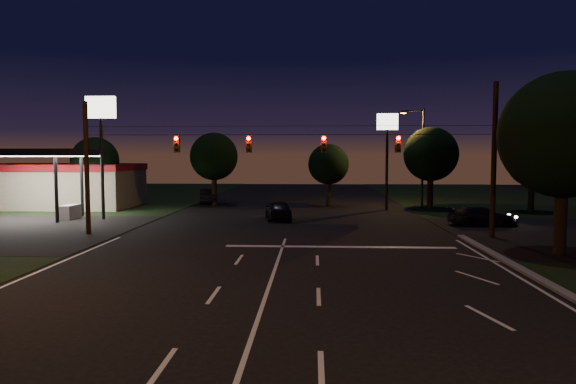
# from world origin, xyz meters

# --- Properties ---
(ground) EXTENTS (140.00, 140.00, 0.00)m
(ground) POSITION_xyz_m (0.00, 0.00, 0.00)
(ground) COLOR black
(ground) RESTS_ON ground
(stop_bar) EXTENTS (12.00, 0.50, 0.01)m
(stop_bar) POSITION_xyz_m (3.00, 11.50, 0.01)
(stop_bar) COLOR silver
(stop_bar) RESTS_ON ground
(utility_pole_right) EXTENTS (0.30, 0.30, 9.00)m
(utility_pole_right) POSITION_xyz_m (12.00, 15.00, 0.00)
(utility_pole_right) COLOR black
(utility_pole_right) RESTS_ON ground
(utility_pole_left) EXTENTS (0.28, 0.28, 8.00)m
(utility_pole_left) POSITION_xyz_m (-12.00, 15.00, 0.00)
(utility_pole_left) COLOR black
(utility_pole_left) RESTS_ON ground
(signal_span) EXTENTS (24.00, 0.40, 1.56)m
(signal_span) POSITION_xyz_m (-0.00, 14.96, 5.50)
(signal_span) COLOR black
(signal_span) RESTS_ON ground
(gas_station) EXTENTS (14.20, 16.10, 5.25)m
(gas_station) POSITION_xyz_m (-21.86, 30.39, 2.38)
(gas_station) COLOR gray
(gas_station) RESTS_ON ground
(pole_sign_left_near) EXTENTS (2.20, 0.30, 9.10)m
(pole_sign_left_near) POSITION_xyz_m (-14.00, 22.00, 6.98)
(pole_sign_left_near) COLOR black
(pole_sign_left_near) RESTS_ON ground
(pole_sign_right) EXTENTS (1.80, 0.30, 8.40)m
(pole_sign_right) POSITION_xyz_m (8.00, 30.00, 6.24)
(pole_sign_right) COLOR black
(pole_sign_right) RESTS_ON ground
(street_light_right_far) EXTENTS (2.20, 0.35, 9.00)m
(street_light_right_far) POSITION_xyz_m (11.24, 32.00, 5.24)
(street_light_right_far) COLOR black
(street_light_right_far) RESTS_ON ground
(tree_right_near) EXTENTS (6.00, 6.00, 8.76)m
(tree_right_near) POSITION_xyz_m (13.53, 10.17, 5.68)
(tree_right_near) COLOR black
(tree_right_near) RESTS_ON ground
(tree_far_a) EXTENTS (4.20, 4.20, 6.42)m
(tree_far_a) POSITION_xyz_m (-17.98, 30.12, 4.26)
(tree_far_a) COLOR black
(tree_far_a) RESTS_ON ground
(tree_far_b) EXTENTS (4.60, 4.60, 6.98)m
(tree_far_b) POSITION_xyz_m (-7.98, 34.13, 4.61)
(tree_far_b) COLOR black
(tree_far_b) RESTS_ON ground
(tree_far_c) EXTENTS (3.80, 3.80, 5.86)m
(tree_far_c) POSITION_xyz_m (3.02, 33.10, 3.90)
(tree_far_c) COLOR black
(tree_far_c) RESTS_ON ground
(tree_far_d) EXTENTS (4.80, 4.80, 7.30)m
(tree_far_d) POSITION_xyz_m (12.02, 31.13, 4.83)
(tree_far_d) COLOR black
(tree_far_d) RESTS_ON ground
(tree_far_e) EXTENTS (4.00, 4.00, 6.18)m
(tree_far_e) POSITION_xyz_m (20.02, 29.11, 4.11)
(tree_far_e) COLOR black
(tree_far_e) RESTS_ON ground
(car_oncoming_a) EXTENTS (2.43, 4.57, 1.48)m
(car_oncoming_a) POSITION_xyz_m (-1.00, 22.66, 0.74)
(car_oncoming_a) COLOR black
(car_oncoming_a) RESTS_ON ground
(car_oncoming_b) EXTENTS (2.44, 4.69, 1.47)m
(car_oncoming_b) POSITION_xyz_m (-9.00, 35.73, 0.74)
(car_oncoming_b) COLOR black
(car_oncoming_b) RESTS_ON ground
(car_cross) EXTENTS (4.57, 1.90, 1.32)m
(car_cross) POSITION_xyz_m (13.04, 19.94, 0.66)
(car_cross) COLOR black
(car_cross) RESTS_ON ground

